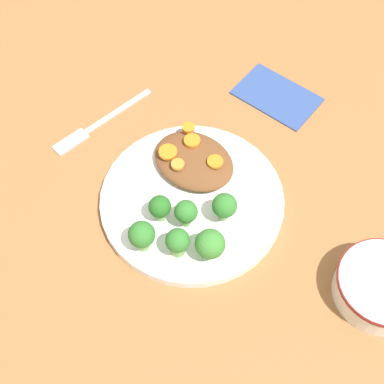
% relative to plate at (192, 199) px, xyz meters
% --- Properties ---
extents(ground_plane, '(4.00, 4.00, 0.00)m').
position_rel_plate_xyz_m(ground_plane, '(0.00, 0.00, -0.01)').
color(ground_plane, '#9E6638').
extents(plate, '(0.27, 0.27, 0.02)m').
position_rel_plate_xyz_m(plate, '(0.00, 0.00, 0.00)').
color(plate, white).
rests_on(plate, ground_plane).
extents(dip_bowl, '(0.12, 0.12, 0.04)m').
position_rel_plate_xyz_m(dip_bowl, '(-0.28, -0.04, 0.01)').
color(dip_bowl, white).
rests_on(dip_bowl, ground_plane).
extents(stew_mound, '(0.13, 0.10, 0.03)m').
position_rel_plate_xyz_m(stew_mound, '(0.03, -0.05, 0.02)').
color(stew_mound, brown).
rests_on(stew_mound, plate).
extents(broccoli_floret_0, '(0.03, 0.03, 0.05)m').
position_rel_plate_xyz_m(broccoli_floret_0, '(-0.04, 0.08, 0.04)').
color(broccoli_floret_0, '#759E51').
rests_on(broccoli_floret_0, plate).
extents(broccoli_floret_1, '(0.04, 0.04, 0.05)m').
position_rel_plate_xyz_m(broccoli_floret_1, '(-0.06, 0.00, 0.04)').
color(broccoli_floret_1, '#7FA85B').
rests_on(broccoli_floret_1, plate).
extents(broccoli_floret_2, '(0.04, 0.04, 0.05)m').
position_rel_plate_xyz_m(broccoli_floret_2, '(-0.07, 0.06, 0.04)').
color(broccoli_floret_2, '#7FA85B').
rests_on(broccoli_floret_2, plate).
extents(broccoli_floret_3, '(0.04, 0.04, 0.05)m').
position_rel_plate_xyz_m(broccoli_floret_3, '(0.01, 0.10, 0.04)').
color(broccoli_floret_3, '#7FA85B').
rests_on(broccoli_floret_3, plate).
extents(broccoli_floret_4, '(0.03, 0.03, 0.05)m').
position_rel_plate_xyz_m(broccoli_floret_4, '(0.01, 0.05, 0.03)').
color(broccoli_floret_4, '#7FA85B').
rests_on(broccoli_floret_4, plate).
extents(broccoli_floret_5, '(0.03, 0.03, 0.05)m').
position_rel_plate_xyz_m(broccoli_floret_5, '(-0.02, 0.04, 0.04)').
color(broccoli_floret_5, '#7FA85B').
rests_on(broccoli_floret_5, plate).
extents(carrot_slice_0, '(0.03, 0.03, 0.01)m').
position_rel_plate_xyz_m(carrot_slice_0, '(0.05, -0.07, 0.03)').
color(carrot_slice_0, orange).
rests_on(carrot_slice_0, stew_mound).
extents(carrot_slice_1, '(0.02, 0.02, 0.00)m').
position_rel_plate_xyz_m(carrot_slice_1, '(-0.00, -0.06, 0.03)').
color(carrot_slice_1, orange).
rests_on(carrot_slice_1, stew_mound).
extents(carrot_slice_2, '(0.02, 0.02, 0.00)m').
position_rel_plate_xyz_m(carrot_slice_2, '(0.04, -0.02, 0.03)').
color(carrot_slice_2, orange).
rests_on(carrot_slice_2, stew_mound).
extents(carrot_slice_3, '(0.02, 0.02, 0.01)m').
position_rel_plate_xyz_m(carrot_slice_3, '(0.07, -0.08, 0.03)').
color(carrot_slice_3, orange).
rests_on(carrot_slice_3, stew_mound).
extents(carrot_slice_4, '(0.03, 0.03, 0.00)m').
position_rel_plate_xyz_m(carrot_slice_4, '(0.07, -0.03, 0.03)').
color(carrot_slice_4, orange).
rests_on(carrot_slice_4, stew_mound).
extents(fork, '(0.05, 0.19, 0.01)m').
position_rel_plate_xyz_m(fork, '(0.21, -0.02, -0.01)').
color(fork, '#B5B5B5').
rests_on(fork, ground_plane).
extents(napkin, '(0.14, 0.09, 0.01)m').
position_rel_plate_xyz_m(napkin, '(0.01, -0.25, -0.01)').
color(napkin, '#334C8C').
rests_on(napkin, ground_plane).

